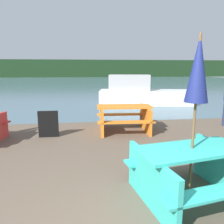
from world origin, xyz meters
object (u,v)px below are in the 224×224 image
at_px(picnic_table_orange, 124,116).
at_px(boat, 141,94).
at_px(umbrella_navy, 198,70).
at_px(picnic_table_teal, 191,169).
at_px(signboard, 48,124).

height_order(picnic_table_orange, boat, boat).
bearing_deg(boat, picnic_table_orange, -100.06).
relative_size(picnic_table_orange, umbrella_navy, 0.72).
bearing_deg(picnic_table_teal, signboard, 127.40).
relative_size(picnic_table_orange, signboard, 2.28).
relative_size(picnic_table_teal, umbrella_navy, 0.77).
distance_m(picnic_table_teal, signboard, 4.21).
height_order(picnic_table_teal, umbrella_navy, umbrella_navy).
xyz_separation_m(picnic_table_orange, boat, (1.87, 5.07, 0.11)).
xyz_separation_m(picnic_table_teal, boat, (1.54, 8.76, 0.12)).
height_order(picnic_table_teal, picnic_table_orange, picnic_table_orange).
xyz_separation_m(umbrella_navy, boat, (1.54, 8.76, -1.31)).
bearing_deg(umbrella_navy, boat, 80.03).
bearing_deg(picnic_table_teal, umbrella_navy, 180.00).
distance_m(picnic_table_teal, boat, 8.90).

